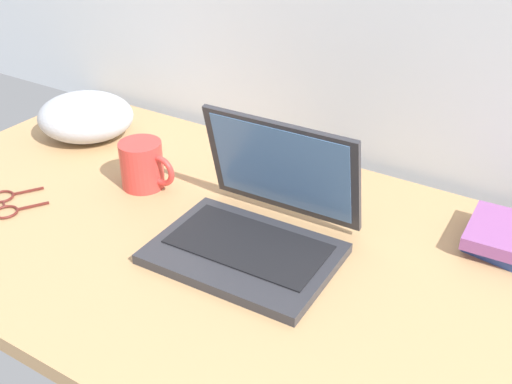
{
  "coord_description": "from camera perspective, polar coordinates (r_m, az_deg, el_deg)",
  "views": [
    {
      "loc": [
        0.46,
        -0.74,
        0.67
      ],
      "look_at": [
        -0.01,
        0.0,
        0.15
      ],
      "focal_mm": 42.97,
      "sensor_mm": 36.0,
      "label": 1
    }
  ],
  "objects": [
    {
      "name": "coffee_mug",
      "position": [
        1.27,
        -10.48,
        2.54
      ],
      "size": [
        0.13,
        0.09,
        0.1
      ],
      "color": "red",
      "rests_on": "desk"
    },
    {
      "name": "cushion",
      "position": [
        1.51,
        -15.56,
        6.77
      ],
      "size": [
        0.29,
        0.28,
        0.11
      ],
      "primitive_type": "ellipsoid",
      "rotation": [
        0.0,
        0.0,
        0.54
      ],
      "color": "#B2B7C1",
      "rests_on": "desk"
    },
    {
      "name": "laptop",
      "position": [
        1.07,
        0.13,
        -2.89
      ],
      "size": [
        0.32,
        0.28,
        0.21
      ],
      "color": "#2D2D33",
      "rests_on": "desk"
    },
    {
      "name": "eyeglasses",
      "position": [
        1.3,
        -22.24,
        -1.01
      ],
      "size": [
        0.13,
        0.14,
        0.01
      ],
      "color": "#591E19",
      "rests_on": "desk"
    },
    {
      "name": "remote_control_near",
      "position": [
        1.28,
        5.25,
        1.37
      ],
      "size": [
        0.11,
        0.16,
        0.02
      ],
      "color": "#4C4C51",
      "rests_on": "desk"
    },
    {
      "name": "desk",
      "position": [
        1.09,
        0.3,
        -6.23
      ],
      "size": [
        1.6,
        0.76,
        0.03
      ],
      "color": "tan",
      "rests_on": "ground"
    }
  ]
}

